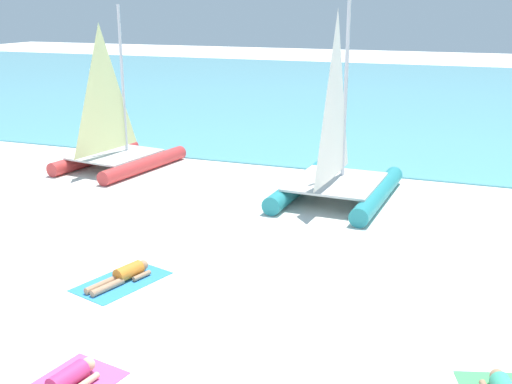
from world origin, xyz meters
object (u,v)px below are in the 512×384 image
Objects in this scene: sailboat_red at (116,145)px; sunbather_left at (124,275)px; towel_left at (122,282)px; sailboat_teal at (337,170)px; sunbather_middle at (61,384)px.

sunbather_left is (5.17, -7.87, -0.68)m from sailboat_red.
sunbather_left is at bearing 73.84° from towel_left.
sunbather_left is (-2.78, -7.02, -0.76)m from sailboat_teal.
towel_left is 1.23× the size of sunbather_left.
sailboat_teal reaches higher than sailboat_red.
sailboat_red is 2.88× the size of towel_left.
sunbather_middle is at bearing -52.68° from sailboat_red.
sunbather_left is 0.99× the size of sunbather_middle.
sailboat_teal is 3.16× the size of towel_left.
towel_left is 3.79m from sunbather_middle.
sunbather_left is (0.02, 0.06, 0.13)m from towel_left.
sunbather_middle is (6.38, -11.52, -0.68)m from sailboat_red.
sunbather_middle is (1.23, -3.58, 0.13)m from towel_left.
sailboat_teal is 3.88× the size of sunbather_left.
sailboat_red reaches higher than sunbather_middle.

